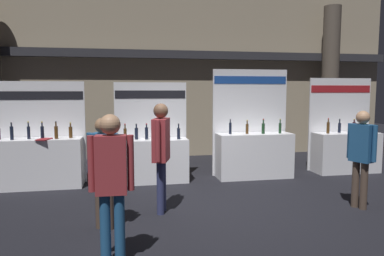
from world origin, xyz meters
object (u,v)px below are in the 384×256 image
(visitor_2, at_px, (111,177))
(visitor_3, at_px, (161,147))
(visitor_0, at_px, (103,164))
(exhibitor_booth_2, at_px, (253,150))
(exhibitor_booth_1, at_px, (152,156))
(exhibitor_booth_3, at_px, (345,148))
(exhibitor_booth_0, at_px, (37,159))
(visitor_4, at_px, (361,151))

(visitor_2, xyz_separation_m, visitor_3, (0.75, 1.73, 0.06))
(visitor_0, height_order, visitor_2, visitor_2)
(exhibitor_booth_2, bearing_deg, visitor_3, -138.75)
(visitor_0, bearing_deg, visitor_3, -118.47)
(exhibitor_booth_2, bearing_deg, exhibitor_booth_1, 179.49)
(exhibitor_booth_1, xyz_separation_m, exhibitor_booth_2, (2.38, -0.02, 0.06))
(exhibitor_booth_1, distance_m, visitor_2, 3.95)
(exhibitor_booth_3, relative_size, visitor_2, 1.32)
(exhibitor_booth_0, xyz_separation_m, exhibitor_booth_3, (7.27, 0.11, -0.01))
(visitor_4, bearing_deg, exhibitor_booth_0, -135.74)
(visitor_0, relative_size, visitor_3, 0.90)
(exhibitor_booth_2, xyz_separation_m, exhibitor_booth_3, (2.46, 0.10, -0.04))
(exhibitor_booth_1, distance_m, visitor_4, 4.26)
(exhibitor_booth_3, bearing_deg, visitor_2, -144.95)
(exhibitor_booth_1, height_order, visitor_4, exhibitor_booth_1)
(visitor_3, bearing_deg, exhibitor_booth_2, 147.73)
(exhibitor_booth_3, distance_m, visitor_4, 3.02)
(exhibitor_booth_0, xyz_separation_m, visitor_2, (1.67, -3.82, 0.45))
(exhibitor_booth_1, xyz_separation_m, visitor_2, (-0.76, -3.85, 0.47))
(exhibitor_booth_1, bearing_deg, exhibitor_booth_3, 0.94)
(exhibitor_booth_1, bearing_deg, visitor_2, -101.22)
(exhibitor_booth_0, bearing_deg, exhibitor_booth_1, 0.62)
(visitor_3, distance_m, visitor_4, 3.43)
(exhibitor_booth_0, distance_m, exhibitor_booth_1, 2.43)
(exhibitor_booth_0, distance_m, exhibitor_booth_2, 4.81)
(visitor_0, height_order, visitor_3, visitor_3)
(visitor_0, bearing_deg, exhibitor_booth_2, -111.11)
(exhibitor_booth_0, bearing_deg, visitor_4, -23.32)
(exhibitor_booth_0, bearing_deg, visitor_0, -60.25)
(exhibitor_booth_3, distance_m, visitor_2, 6.86)
(visitor_2, bearing_deg, visitor_3, 68.87)
(exhibitor_booth_1, xyz_separation_m, visitor_4, (3.39, -2.54, 0.42))
(exhibitor_booth_1, bearing_deg, visitor_0, -108.94)
(exhibitor_booth_3, height_order, visitor_4, exhibitor_booth_3)
(exhibitor_booth_2, relative_size, exhibitor_booth_3, 1.08)
(exhibitor_booth_1, bearing_deg, visitor_3, -90.37)
(exhibitor_booth_1, bearing_deg, exhibitor_booth_0, -179.38)
(exhibitor_booth_0, height_order, visitor_2, exhibitor_booth_0)
(visitor_2, bearing_deg, visitor_4, 19.87)
(exhibitor_booth_2, bearing_deg, visitor_0, -141.19)
(exhibitor_booth_1, distance_m, visitor_3, 2.19)
(exhibitor_booth_2, xyz_separation_m, visitor_4, (1.01, -2.52, 0.36))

